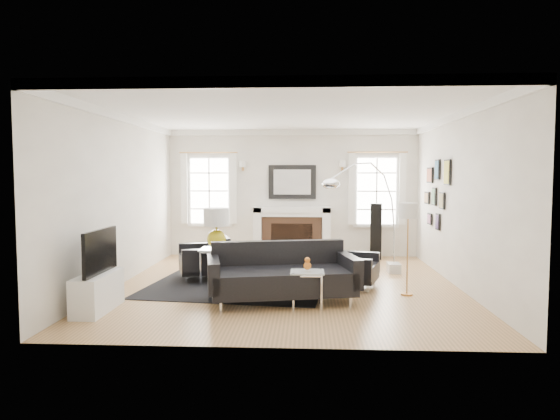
# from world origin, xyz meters

# --- Properties ---
(floor) EXTENTS (6.00, 6.00, 0.00)m
(floor) POSITION_xyz_m (0.00, 0.00, 0.00)
(floor) COLOR olive
(floor) RESTS_ON ground
(back_wall) EXTENTS (5.50, 0.04, 2.80)m
(back_wall) POSITION_xyz_m (0.00, 3.00, 1.40)
(back_wall) COLOR silver
(back_wall) RESTS_ON floor
(front_wall) EXTENTS (5.50, 0.04, 2.80)m
(front_wall) POSITION_xyz_m (0.00, -3.00, 1.40)
(front_wall) COLOR silver
(front_wall) RESTS_ON floor
(left_wall) EXTENTS (0.04, 6.00, 2.80)m
(left_wall) POSITION_xyz_m (-2.75, 0.00, 1.40)
(left_wall) COLOR silver
(left_wall) RESTS_ON floor
(right_wall) EXTENTS (0.04, 6.00, 2.80)m
(right_wall) POSITION_xyz_m (2.75, 0.00, 1.40)
(right_wall) COLOR silver
(right_wall) RESTS_ON floor
(ceiling) EXTENTS (5.50, 6.00, 0.02)m
(ceiling) POSITION_xyz_m (0.00, 0.00, 2.80)
(ceiling) COLOR white
(ceiling) RESTS_ON back_wall
(crown_molding) EXTENTS (5.50, 6.00, 0.12)m
(crown_molding) POSITION_xyz_m (0.00, 0.00, 2.74)
(crown_molding) COLOR white
(crown_molding) RESTS_ON back_wall
(fireplace) EXTENTS (1.70, 0.69, 1.11)m
(fireplace) POSITION_xyz_m (0.00, 2.79, 0.54)
(fireplace) COLOR white
(fireplace) RESTS_ON floor
(mantel_mirror) EXTENTS (1.05, 0.07, 0.75)m
(mantel_mirror) POSITION_xyz_m (0.00, 2.95, 1.65)
(mantel_mirror) COLOR black
(mantel_mirror) RESTS_ON back_wall
(window_left) EXTENTS (1.24, 0.15, 1.62)m
(window_left) POSITION_xyz_m (-1.85, 2.95, 1.46)
(window_left) COLOR white
(window_left) RESTS_ON back_wall
(window_right) EXTENTS (1.24, 0.15, 1.62)m
(window_right) POSITION_xyz_m (1.85, 2.95, 1.46)
(window_right) COLOR white
(window_right) RESTS_ON back_wall
(gallery_wall) EXTENTS (0.04, 1.73, 1.29)m
(gallery_wall) POSITION_xyz_m (2.72, 1.30, 1.53)
(gallery_wall) COLOR black
(gallery_wall) RESTS_ON right_wall
(tv_unit) EXTENTS (0.35, 1.00, 1.09)m
(tv_unit) POSITION_xyz_m (-2.44, -1.70, 0.33)
(tv_unit) COLOR white
(tv_unit) RESTS_ON floor
(area_rug) EXTENTS (3.04, 2.63, 0.01)m
(area_rug) POSITION_xyz_m (-0.82, -0.11, 0.01)
(area_rug) COLOR black
(area_rug) RESTS_ON floor
(sofa) EXTENTS (2.24, 1.36, 0.68)m
(sofa) POSITION_xyz_m (-0.04, -1.04, 0.37)
(sofa) COLOR black
(sofa) RESTS_ON floor
(armchair_left) EXTENTS (1.04, 1.10, 0.61)m
(armchair_left) POSITION_xyz_m (-1.41, 0.43, 0.34)
(armchair_left) COLOR black
(armchair_left) RESTS_ON floor
(armchair_right) EXTENTS (0.94, 1.00, 0.56)m
(armchair_right) POSITION_xyz_m (1.02, -0.09, 0.31)
(armchair_right) COLOR black
(armchair_right) RESTS_ON floor
(coffee_table) EXTENTS (0.92, 0.92, 0.41)m
(coffee_table) POSITION_xyz_m (0.64, 0.54, 0.38)
(coffee_table) COLOR silver
(coffee_table) RESTS_ON floor
(side_table_left) EXTENTS (0.53, 0.53, 0.58)m
(side_table_left) POSITION_xyz_m (-1.18, 0.10, 0.47)
(side_table_left) COLOR silver
(side_table_left) RESTS_ON floor
(nesting_table) EXTENTS (0.45, 0.38, 0.50)m
(nesting_table) POSITION_xyz_m (0.33, -1.38, 0.39)
(nesting_table) COLOR silver
(nesting_table) RESTS_ON floor
(gourd_lamp) EXTENTS (0.42, 0.42, 0.67)m
(gourd_lamp) POSITION_xyz_m (-1.18, 0.10, 0.97)
(gourd_lamp) COLOR gold
(gourd_lamp) RESTS_ON side_table_left
(orange_vase) EXTENTS (0.11, 0.11, 0.17)m
(orange_vase) POSITION_xyz_m (0.33, -1.38, 0.59)
(orange_vase) COLOR #C66519
(orange_vase) RESTS_ON nesting_table
(arc_floor_lamp) EXTENTS (1.48, 1.37, 2.10)m
(arc_floor_lamp) POSITION_xyz_m (1.32, 0.62, 1.13)
(arc_floor_lamp) COLOR silver
(arc_floor_lamp) RESTS_ON floor
(stick_floor_lamp) EXTENTS (0.28, 0.28, 1.39)m
(stick_floor_lamp) POSITION_xyz_m (1.83, -0.60, 1.20)
(stick_floor_lamp) COLOR #C18643
(stick_floor_lamp) RESTS_ON floor
(speaker_tower) EXTENTS (0.27, 0.27, 1.20)m
(speaker_tower) POSITION_xyz_m (1.81, 2.65, 0.60)
(speaker_tower) COLOR black
(speaker_tower) RESTS_ON floor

